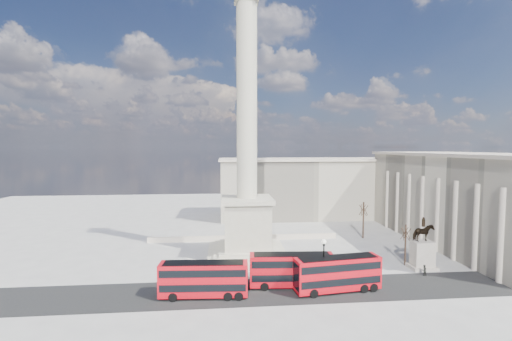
{
  "coord_description": "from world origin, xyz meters",
  "views": [
    {
      "loc": [
        -3.91,
        -55.41,
        19.77
      ],
      "look_at": [
        1.29,
        1.45,
        15.88
      ],
      "focal_mm": 24.0,
      "sensor_mm": 36.0,
      "label": 1
    }
  ],
  "objects_px": {
    "equestrian_statue": "(422,251)",
    "victorian_lamp": "(324,261)",
    "red_bus_a": "(204,279)",
    "pedestrian_crossing": "(332,269)",
    "nelsons_column": "(247,186)",
    "red_bus_b": "(292,270)",
    "red_bus_c": "(338,273)",
    "pedestrian_standing": "(424,270)",
    "pedestrian_walking": "(330,273)"
  },
  "relations": [
    {
      "from": "equestrian_statue",
      "to": "victorian_lamp",
      "type": "bearing_deg",
      "value": -158.78
    },
    {
      "from": "red_bus_a",
      "to": "pedestrian_crossing",
      "type": "height_order",
      "value": "red_bus_a"
    },
    {
      "from": "nelsons_column",
      "to": "red_bus_b",
      "type": "height_order",
      "value": "nelsons_column"
    },
    {
      "from": "red_bus_a",
      "to": "red_bus_c",
      "type": "relative_size",
      "value": 0.96
    },
    {
      "from": "victorian_lamp",
      "to": "pedestrian_crossing",
      "type": "height_order",
      "value": "victorian_lamp"
    },
    {
      "from": "nelsons_column",
      "to": "pedestrian_standing",
      "type": "distance_m",
      "value": 31.39
    },
    {
      "from": "red_bus_a",
      "to": "pedestrian_standing",
      "type": "height_order",
      "value": "red_bus_a"
    },
    {
      "from": "equestrian_statue",
      "to": "pedestrian_standing",
      "type": "relative_size",
      "value": 5.03
    },
    {
      "from": "red_bus_c",
      "to": "pedestrian_walking",
      "type": "distance_m",
      "value": 5.09
    },
    {
      "from": "red_bus_a",
      "to": "red_bus_b",
      "type": "height_order",
      "value": "red_bus_b"
    },
    {
      "from": "nelsons_column",
      "to": "pedestrian_walking",
      "type": "height_order",
      "value": "nelsons_column"
    },
    {
      "from": "pedestrian_crossing",
      "to": "victorian_lamp",
      "type": "bearing_deg",
      "value": 140.24
    },
    {
      "from": "equestrian_statue",
      "to": "red_bus_b",
      "type": "bearing_deg",
      "value": -166.68
    },
    {
      "from": "victorian_lamp",
      "to": "nelsons_column",
      "type": "bearing_deg",
      "value": 120.99
    },
    {
      "from": "pedestrian_walking",
      "to": "pedestrian_standing",
      "type": "xyz_separation_m",
      "value": [
        14.8,
        -0.38,
        0.02
      ]
    },
    {
      "from": "red_bus_c",
      "to": "red_bus_b",
      "type": "bearing_deg",
      "value": 154.03
    },
    {
      "from": "red_bus_b",
      "to": "pedestrian_standing",
      "type": "distance_m",
      "value": 21.33
    },
    {
      "from": "red_bus_a",
      "to": "nelsons_column",
      "type": "bearing_deg",
      "value": 70.75
    },
    {
      "from": "red_bus_c",
      "to": "red_bus_a",
      "type": "bearing_deg",
      "value": 173.19
    },
    {
      "from": "red_bus_c",
      "to": "pedestrian_crossing",
      "type": "relative_size",
      "value": 6.75
    },
    {
      "from": "nelsons_column",
      "to": "red_bus_a",
      "type": "bearing_deg",
      "value": -112.6
    },
    {
      "from": "pedestrian_walking",
      "to": "pedestrian_crossing",
      "type": "bearing_deg",
      "value": 44.92
    },
    {
      "from": "equestrian_statue",
      "to": "pedestrian_standing",
      "type": "distance_m",
      "value": 3.92
    },
    {
      "from": "red_bus_c",
      "to": "pedestrian_standing",
      "type": "xyz_separation_m",
      "value": [
        15.15,
        4.4,
        -1.69
      ]
    },
    {
      "from": "red_bus_b",
      "to": "pedestrian_standing",
      "type": "bearing_deg",
      "value": 10.22
    },
    {
      "from": "red_bus_a",
      "to": "equestrian_statue",
      "type": "height_order",
      "value": "equestrian_statue"
    },
    {
      "from": "pedestrian_walking",
      "to": "red_bus_b",
      "type": "bearing_deg",
      "value": -173.39
    },
    {
      "from": "equestrian_statue",
      "to": "pedestrian_walking",
      "type": "height_order",
      "value": "equestrian_statue"
    },
    {
      "from": "nelsons_column",
      "to": "red_bus_c",
      "type": "xyz_separation_m",
      "value": [
        11.45,
        -15.9,
        -10.39
      ]
    },
    {
      "from": "victorian_lamp",
      "to": "equestrian_statue",
      "type": "relative_size",
      "value": 0.85
    },
    {
      "from": "red_bus_b",
      "to": "red_bus_c",
      "type": "distance_m",
      "value": 6.31
    },
    {
      "from": "pedestrian_crossing",
      "to": "red_bus_c",
      "type": "bearing_deg",
      "value": 157.12
    },
    {
      "from": "equestrian_statue",
      "to": "pedestrian_crossing",
      "type": "bearing_deg",
      "value": -175.74
    },
    {
      "from": "victorian_lamp",
      "to": "pedestrian_walking",
      "type": "height_order",
      "value": "victorian_lamp"
    },
    {
      "from": "red_bus_a",
      "to": "equestrian_statue",
      "type": "xyz_separation_m",
      "value": [
        34.74,
        7.53,
        0.51
      ]
    },
    {
      "from": "pedestrian_crossing",
      "to": "pedestrian_walking",
      "type": "bearing_deg",
      "value": 139.16
    },
    {
      "from": "red_bus_c",
      "to": "pedestrian_standing",
      "type": "height_order",
      "value": "red_bus_c"
    },
    {
      "from": "pedestrian_walking",
      "to": "red_bus_c",
      "type": "bearing_deg",
      "value": -111.17
    },
    {
      "from": "pedestrian_standing",
      "to": "pedestrian_crossing",
      "type": "height_order",
      "value": "pedestrian_crossing"
    },
    {
      "from": "red_bus_c",
      "to": "victorian_lamp",
      "type": "bearing_deg",
      "value": 168.52
    },
    {
      "from": "nelsons_column",
      "to": "pedestrian_crossing",
      "type": "xyz_separation_m",
      "value": [
        12.55,
        -9.69,
        -12.02
      ]
    },
    {
      "from": "red_bus_a",
      "to": "red_bus_b",
      "type": "xyz_separation_m",
      "value": [
        12.16,
        2.18,
        0.05
      ]
    },
    {
      "from": "victorian_lamp",
      "to": "pedestrian_walking",
      "type": "bearing_deg",
      "value": 63.39
    },
    {
      "from": "red_bus_c",
      "to": "equestrian_statue",
      "type": "bearing_deg",
      "value": 16.56
    },
    {
      "from": "red_bus_a",
      "to": "pedestrian_crossing",
      "type": "relative_size",
      "value": 6.49
    },
    {
      "from": "red_bus_a",
      "to": "pedestrian_standing",
      "type": "xyz_separation_m",
      "value": [
        33.28,
        4.57,
        -1.61
      ]
    },
    {
      "from": "red_bus_a",
      "to": "pedestrian_crossing",
      "type": "bearing_deg",
      "value": 21.68
    },
    {
      "from": "nelsons_column",
      "to": "red_bus_c",
      "type": "relative_size",
      "value": 4.1
    },
    {
      "from": "red_bus_a",
      "to": "pedestrian_walking",
      "type": "relative_size",
      "value": 7.05
    },
    {
      "from": "nelsons_column",
      "to": "equestrian_statue",
      "type": "bearing_deg",
      "value": -16.93
    }
  ]
}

